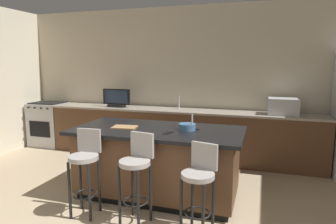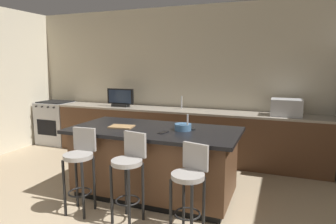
{
  "view_description": "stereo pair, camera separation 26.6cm",
  "coord_description": "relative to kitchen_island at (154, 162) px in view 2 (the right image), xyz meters",
  "views": [
    {
      "loc": [
        1.37,
        -1.39,
        1.76
      ],
      "look_at": [
        -0.05,
        3.02,
        1.0
      ],
      "focal_mm": 31.74,
      "sensor_mm": 36.0,
      "label": 1
    },
    {
      "loc": [
        1.62,
        -1.3,
        1.76
      ],
      "look_at": [
        -0.05,
        3.02,
        1.0
      ],
      "focal_mm": 31.74,
      "sensor_mm": 36.0,
      "label": 2
    }
  ],
  "objects": [
    {
      "name": "sink_faucet_back",
      "position": [
        -0.21,
        1.77,
        0.57
      ],
      "size": [
        0.02,
        0.02,
        0.24
      ],
      "primitive_type": "cylinder",
      "color": "#B2B2B7",
      "rests_on": "counter_back"
    },
    {
      "name": "tv_remote",
      "position": [
        0.47,
        0.16,
        0.46
      ],
      "size": [
        0.13,
        0.17,
        0.02
      ],
      "primitive_type": "cube",
      "rotation": [
        0.0,
        0.0,
        0.6
      ],
      "color": "black",
      "rests_on": "kitchen_island"
    },
    {
      "name": "bar_stool_right",
      "position": [
        0.71,
        -0.71,
        0.09
      ],
      "size": [
        0.35,
        0.37,
        0.95
      ],
      "rotation": [
        0.0,
        0.0,
        -0.24
      ],
      "color": "gray",
      "rests_on": "ground_plane"
    },
    {
      "name": "cutting_board",
      "position": [
        -0.43,
        -0.08,
        0.46
      ],
      "size": [
        0.33,
        0.26,
        0.02
      ],
      "primitive_type": "cube",
      "rotation": [
        0.0,
        0.0,
        0.12
      ],
      "color": "#A87F51",
      "rests_on": "kitchen_island"
    },
    {
      "name": "range_oven",
      "position": [
        -3.1,
        1.66,
        -0.0
      ],
      "size": [
        0.72,
        0.63,
        0.94
      ],
      "color": "#B7BABF",
      "rests_on": "ground_plane"
    },
    {
      "name": "counter_back",
      "position": [
        -0.19,
        1.67,
        -0.01
      ],
      "size": [
        5.09,
        0.62,
        0.92
      ],
      "color": "brown",
      "rests_on": "ground_plane"
    },
    {
      "name": "microwave",
      "position": [
        1.61,
        1.67,
        0.59
      ],
      "size": [
        0.48,
        0.36,
        0.27
      ],
      "primitive_type": "cube",
      "color": "#B7BABF",
      "rests_on": "counter_back"
    },
    {
      "name": "fruit_bowl",
      "position": [
        0.39,
        0.05,
        0.49
      ],
      "size": [
        0.21,
        0.21,
        0.08
      ],
      "primitive_type": "cylinder",
      "color": "#3F668C",
      "rests_on": "kitchen_island"
    },
    {
      "name": "sink_faucet_island",
      "position": [
        0.46,
        0.0,
        0.56
      ],
      "size": [
        0.02,
        0.02,
        0.22
      ],
      "primitive_type": "cylinder",
      "color": "#B2B2B7",
      "rests_on": "kitchen_island"
    },
    {
      "name": "wall_back",
      "position": [
        -0.09,
        2.05,
        0.94
      ],
      "size": [
        7.36,
        0.12,
        2.82
      ],
      "primitive_type": "cube",
      "color": "beige",
      "rests_on": "ground_plane"
    },
    {
      "name": "kitchen_island",
      "position": [
        0.0,
        0.0,
        0.0
      ],
      "size": [
        2.2,
        1.08,
        0.92
      ],
      "color": "black",
      "rests_on": "ground_plane"
    },
    {
      "name": "cell_phone",
      "position": [
        0.2,
        -0.17,
        0.45
      ],
      "size": [
        0.11,
        0.16,
        0.01
      ],
      "primitive_type": "cube",
      "rotation": [
        0.0,
        0.0,
        -0.29
      ],
      "color": "black",
      "rests_on": "kitchen_island"
    },
    {
      "name": "bar_stool_left",
      "position": [
        -0.63,
        -0.71,
        0.14
      ],
      "size": [
        0.34,
        0.35,
        1.0
      ],
      "rotation": [
        0.0,
        0.0,
        0.08
      ],
      "color": "gray",
      "rests_on": "ground_plane"
    },
    {
      "name": "tv_monitor",
      "position": [
        -1.43,
        1.61,
        0.61
      ],
      "size": [
        0.56,
        0.16,
        0.35
      ],
      "color": "black",
      "rests_on": "counter_back"
    },
    {
      "name": "bar_stool_center",
      "position": [
        0.01,
        -0.7,
        0.14
      ],
      "size": [
        0.34,
        0.36,
        1.0
      ],
      "rotation": [
        0.0,
        0.0,
        -0.19
      ],
      "color": "gray",
      "rests_on": "ground_plane"
    }
  ]
}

